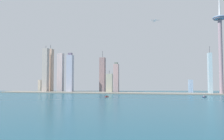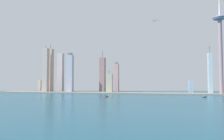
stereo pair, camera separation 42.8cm
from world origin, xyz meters
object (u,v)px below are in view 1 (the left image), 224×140
object	(u,v)px
skyscraper_3	(102,75)
airplane	(155,20)
skyscraper_2	(109,83)
skyscraper_9	(50,70)
skyscraper_4	(70,73)
skyscraper_8	(40,86)
skyscraper_5	(191,86)
boat_2	(204,97)
skyscraper_1	(60,72)
skyscraper_10	(46,70)
observation_tower	(220,38)
boat_0	(107,97)
skyscraper_7	(116,78)
skyscraper_0	(210,73)

from	to	relation	value
skyscraper_3	airplane	distance (m)	314.39
skyscraper_2	skyscraper_9	bearing A→B (deg)	173.17
skyscraper_4	airplane	size ratio (longest dim) A/B	5.29
skyscraper_8	skyscraper_9	world-z (taller)	skyscraper_9
skyscraper_3	airplane	bearing A→B (deg)	-32.96
skyscraper_5	airplane	world-z (taller)	airplane
skyscraper_8	boat_2	bearing A→B (deg)	-18.50
skyscraper_8	skyscraper_3	bearing A→B (deg)	5.51
skyscraper_1	skyscraper_8	distance (m)	102.20
skyscraper_10	boat_2	xyz separation A→B (m)	(566.43, -155.10, -86.90)
observation_tower	skyscraper_10	bearing A→B (deg)	179.29
observation_tower	boat_0	size ratio (longest dim) A/B	36.48
skyscraper_3	skyscraper_10	distance (m)	230.89
skyscraper_9	skyscraper_10	world-z (taller)	skyscraper_9
skyscraper_10	boat_2	distance (m)	593.67
skyscraper_2	skyscraper_7	xyz separation A→B (m)	(10.04, 85.83, 22.82)
skyscraper_0	skyscraper_3	distance (m)	408.51
skyscraper_5	skyscraper_8	distance (m)	618.52
skyscraper_3	skyscraper_7	bearing A→B (deg)	8.29
skyscraper_2	boat_0	bearing A→B (deg)	-79.19
airplane	skyscraper_3	bearing A→B (deg)	-138.70
skyscraper_5	airplane	bearing A→B (deg)	-132.72
skyscraper_3	observation_tower	bearing A→B (deg)	-11.26
skyscraper_8	skyscraper_9	xyz separation A→B (m)	(56.56, -20.35, 64.20)
skyscraper_3	skyscraper_0	bearing A→B (deg)	-10.08
skyscraper_4	skyscraper_5	size ratio (longest dim) A/B	3.11
skyscraper_0	skyscraper_2	xyz separation A→B (m)	(-355.42, -6.03, -35.15)
skyscraper_9	airplane	xyz separation A→B (m)	(431.44, -95.02, 158.92)
boat_0	airplane	size ratio (longest dim) A/B	0.34
skyscraper_5	airplane	distance (m)	294.21
skyscraper_0	skyscraper_10	size ratio (longest dim) A/B	0.88
skyscraper_0	skyscraper_1	xyz separation A→B (m)	(-592.25, 73.07, 11.58)
skyscraper_3	skyscraper_5	distance (m)	351.14
skyscraper_4	skyscraper_9	size ratio (longest dim) A/B	0.80
skyscraper_3	skyscraper_9	size ratio (longest dim) A/B	0.88
skyscraper_4	skyscraper_7	world-z (taller)	skyscraper_4
skyscraper_2	skyscraper_9	xyz separation A→B (m)	(-260.15, 31.16, 53.44)
skyscraper_4	boat_0	distance (m)	306.14
skyscraper_9	boat_2	size ratio (longest dim) A/B	16.45
skyscraper_7	boat_2	world-z (taller)	skyscraper_7
skyscraper_7	boat_0	distance (m)	295.46
observation_tower	airplane	bearing A→B (deg)	-165.69
skyscraper_7	airplane	xyz separation A→B (m)	(161.25, -149.69, 189.53)
skyscraper_1	skyscraper_3	world-z (taller)	skyscraper_3
skyscraper_9	boat_0	distance (m)	389.46
skyscraper_8	skyscraper_10	xyz separation A→B (m)	(53.40, -52.32, 63.02)
skyscraper_9	boat_2	distance (m)	600.01
skyscraper_10	boat_2	bearing A→B (deg)	-15.31
observation_tower	skyscraper_10	size ratio (longest dim) A/B	1.98
skyscraper_4	skyscraper_7	xyz separation A→B (m)	(174.38, 71.72, -17.06)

